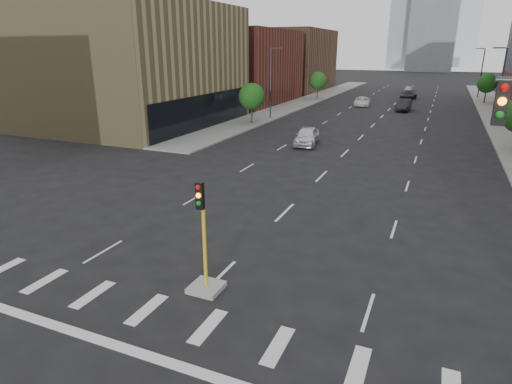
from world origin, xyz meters
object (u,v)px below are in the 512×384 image
Objects in this scene: car_near_left at (307,136)px; car_far_left at (362,101)px; car_deep_right at (408,95)px; car_mid_right at (404,105)px; car_distant at (408,89)px; median_traffic_signal at (205,268)px.

car_far_left is at bearing 83.12° from car_near_left.
car_far_left is 0.96× the size of car_deep_right.
car_mid_right is at bearing -34.82° from car_far_left.
car_mid_right is 16.83m from car_deep_right.
car_distant is (4.98, 27.75, -0.04)m from car_far_left.
car_near_left is 0.94× the size of car_deep_right.
car_far_left is at bearing -106.35° from car_deep_right.
car_mid_right is (2.16, 56.16, -0.11)m from median_traffic_signal.
median_traffic_signal is 27.40m from car_near_left.
car_near_left is at bearing -95.66° from car_far_left.
car_far_left reaches higher than car_distant.
car_deep_right is at bearing 88.82° from median_traffic_signal.
car_far_left is at bearing 94.47° from median_traffic_signal.
car_deep_right is (6.18, 13.13, 0.06)m from car_far_left.
car_deep_right is at bearing 58.27° from car_far_left.
median_traffic_signal reaches higher than car_near_left.
car_far_left is 14.51m from car_deep_right.
car_near_left is 1.27× the size of car_distant.
car_near_left reaches higher than car_distant.
car_distant is (-1.87, 31.44, -0.18)m from car_mid_right.
car_mid_right is 1.31× the size of car_distant.
car_far_left is 1.30× the size of car_distant.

